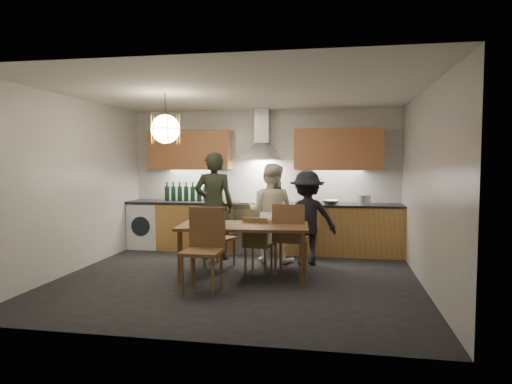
% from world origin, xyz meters
% --- Properties ---
extents(ground, '(5.00, 5.00, 0.00)m').
position_xyz_m(ground, '(0.00, 0.00, 0.00)').
color(ground, black).
rests_on(ground, ground).
extents(room_shell, '(5.02, 4.52, 2.61)m').
position_xyz_m(room_shell, '(0.00, 0.00, 1.71)').
color(room_shell, white).
rests_on(room_shell, ground).
extents(counter_run, '(5.00, 0.62, 0.90)m').
position_xyz_m(counter_run, '(0.02, 1.95, 0.45)').
color(counter_run, tan).
rests_on(counter_run, ground).
extents(range_stove, '(0.90, 0.60, 0.92)m').
position_xyz_m(range_stove, '(0.00, 1.94, 0.44)').
color(range_stove, silver).
rests_on(range_stove, ground).
extents(wall_fixtures, '(4.30, 0.54, 1.10)m').
position_xyz_m(wall_fixtures, '(0.00, 2.07, 1.87)').
color(wall_fixtures, '#C8804D').
rests_on(wall_fixtures, ground).
extents(pendant_lamp, '(0.43, 0.43, 0.70)m').
position_xyz_m(pendant_lamp, '(-1.00, -0.10, 2.10)').
color(pendant_lamp, black).
rests_on(pendant_lamp, ground).
extents(dining_table, '(1.88, 1.06, 0.76)m').
position_xyz_m(dining_table, '(0.08, 0.06, 0.67)').
color(dining_table, brown).
rests_on(dining_table, ground).
extents(chair_back_left, '(0.53, 0.53, 0.91)m').
position_xyz_m(chair_back_left, '(-0.48, 0.61, 0.52)').
color(chair_back_left, brown).
rests_on(chair_back_left, ground).
extents(chair_back_mid, '(0.44, 0.44, 0.83)m').
position_xyz_m(chair_back_mid, '(0.21, 0.37, 0.48)').
color(chair_back_mid, brown).
rests_on(chair_back_mid, ground).
extents(chair_back_right, '(0.50, 0.50, 1.04)m').
position_xyz_m(chair_back_right, '(0.69, 0.37, 0.59)').
color(chair_back_right, brown).
rests_on(chair_back_right, ground).
extents(chair_front, '(0.49, 0.49, 1.06)m').
position_xyz_m(chair_front, '(-0.29, -0.63, 0.61)').
color(chair_front, brown).
rests_on(chair_front, ground).
extents(person_left, '(0.71, 0.52, 1.80)m').
position_xyz_m(person_left, '(-0.67, 1.19, 0.90)').
color(person_left, black).
rests_on(person_left, ground).
extents(person_mid, '(0.89, 0.75, 1.61)m').
position_xyz_m(person_mid, '(0.30, 1.19, 0.81)').
color(person_mid, '#EFE7CC').
rests_on(person_mid, ground).
extents(person_right, '(1.08, 0.80, 1.49)m').
position_xyz_m(person_right, '(0.90, 1.06, 0.75)').
color(person_right, black).
rests_on(person_right, ground).
extents(mixing_bowl, '(0.39, 0.39, 0.07)m').
position_xyz_m(mixing_bowl, '(1.25, 1.87, 0.94)').
color(mixing_bowl, '#B1B0B4').
rests_on(mixing_bowl, counter_run).
extents(stock_pot, '(0.27, 0.27, 0.15)m').
position_xyz_m(stock_pot, '(1.83, 1.92, 0.97)').
color(stock_pot, '#ACACB0').
rests_on(stock_pot, counter_run).
extents(wine_bottles, '(1.09, 0.08, 0.36)m').
position_xyz_m(wine_bottles, '(-1.30, 1.99, 1.08)').
color(wine_bottles, black).
rests_on(wine_bottles, counter_run).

